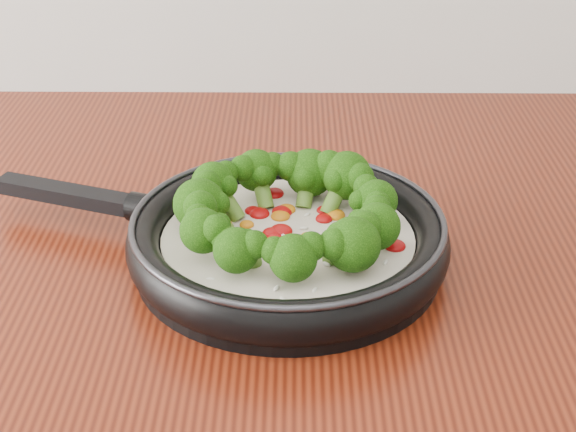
{
  "coord_description": "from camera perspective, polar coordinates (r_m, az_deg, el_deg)",
  "views": [
    {
      "loc": [
        0.09,
        0.38,
        1.31
      ],
      "look_at": [
        0.08,
        1.05,
        0.95
      ],
      "focal_mm": 53.82,
      "sensor_mm": 36.0,
      "label": 1
    }
  ],
  "objects": [
    {
      "name": "skillet",
      "position": [
        0.77,
        -0.14,
        -1.13
      ],
      "size": [
        0.48,
        0.37,
        0.08
      ],
      "color": "black",
      "rests_on": "counter"
    }
  ]
}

